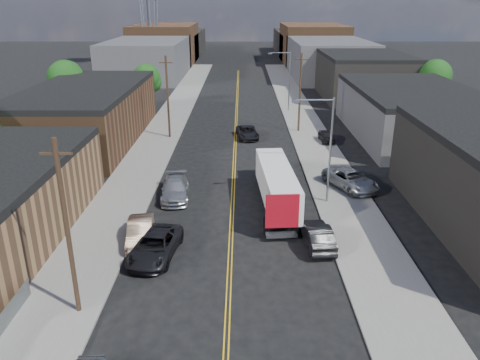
{
  "coord_description": "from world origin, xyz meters",
  "views": [
    {
      "loc": [
        0.74,
        -11.43,
        16.11
      ],
      "look_at": [
        0.64,
        23.85,
        2.5
      ],
      "focal_mm": 35.0,
      "sensor_mm": 36.0,
      "label": 1
    }
  ],
  "objects_px": {
    "semi_truck": "(276,180)",
    "car_right_lot_a": "(351,179)",
    "car_left_c": "(155,246)",
    "car_right_oncoming": "(317,235)",
    "car_right_lot_c": "(327,136)",
    "car_ahead_truck": "(247,132)",
    "car_left_b": "(140,232)",
    "car_left_d": "(175,189)"
  },
  "relations": [
    {
      "from": "semi_truck",
      "to": "car_right_lot_a",
      "type": "bearing_deg",
      "value": 19.33
    },
    {
      "from": "car_left_c",
      "to": "car_right_oncoming",
      "type": "height_order",
      "value": "car_right_oncoming"
    },
    {
      "from": "car_right_oncoming",
      "to": "car_right_lot_c",
      "type": "relative_size",
      "value": 1.27
    },
    {
      "from": "car_right_oncoming",
      "to": "car_right_lot_a",
      "type": "xyz_separation_m",
      "value": [
        4.58,
        10.47,
        0.17
      ]
    },
    {
      "from": "semi_truck",
      "to": "car_right_lot_c",
      "type": "distance_m",
      "value": 19.41
    },
    {
      "from": "car_ahead_truck",
      "to": "car_right_lot_a",
      "type": "bearing_deg",
      "value": -68.55
    },
    {
      "from": "car_left_b",
      "to": "car_ahead_truck",
      "type": "height_order",
      "value": "car_left_b"
    },
    {
      "from": "car_right_oncoming",
      "to": "car_ahead_truck",
      "type": "distance_m",
      "value": 27.78
    },
    {
      "from": "car_left_c",
      "to": "car_right_lot_c",
      "type": "relative_size",
      "value": 1.51
    },
    {
      "from": "car_left_c",
      "to": "car_left_d",
      "type": "bearing_deg",
      "value": 97.61
    },
    {
      "from": "car_right_oncoming",
      "to": "car_right_lot_c",
      "type": "distance_m",
      "value": 25.84
    },
    {
      "from": "car_left_d",
      "to": "car_right_lot_c",
      "type": "height_order",
      "value": "car_left_d"
    },
    {
      "from": "semi_truck",
      "to": "car_right_lot_c",
      "type": "xyz_separation_m",
      "value": [
        7.4,
        17.91,
        -1.25
      ]
    },
    {
      "from": "semi_truck",
      "to": "car_right_lot_c",
      "type": "relative_size",
      "value": 3.64
    },
    {
      "from": "car_left_b",
      "to": "car_left_d",
      "type": "distance_m",
      "value": 8.12
    },
    {
      "from": "car_left_c",
      "to": "car_right_oncoming",
      "type": "bearing_deg",
      "value": 15.47
    },
    {
      "from": "car_left_d",
      "to": "car_ahead_truck",
      "type": "xyz_separation_m",
      "value": [
        6.5,
        18.93,
        -0.09
      ]
    },
    {
      "from": "car_left_d",
      "to": "car_left_b",
      "type": "bearing_deg",
      "value": -105.11
    },
    {
      "from": "car_right_oncoming",
      "to": "car_right_lot_a",
      "type": "bearing_deg",
      "value": -117.67
    },
    {
      "from": "car_left_b",
      "to": "car_ahead_truck",
      "type": "xyz_separation_m",
      "value": [
        7.9,
        26.93,
        -0.08
      ]
    },
    {
      "from": "car_right_oncoming",
      "to": "car_left_b",
      "type": "bearing_deg",
      "value": -6.24
    },
    {
      "from": "car_left_c",
      "to": "car_right_lot_a",
      "type": "height_order",
      "value": "car_right_lot_a"
    },
    {
      "from": "car_left_b",
      "to": "car_right_lot_c",
      "type": "relative_size",
      "value": 1.28
    },
    {
      "from": "car_right_oncoming",
      "to": "car_ahead_truck",
      "type": "bearing_deg",
      "value": -84.64
    },
    {
      "from": "car_left_c",
      "to": "car_ahead_truck",
      "type": "distance_m",
      "value": 29.65
    },
    {
      "from": "car_ahead_truck",
      "to": "car_right_lot_c",
      "type": "bearing_deg",
      "value": -19.0
    },
    {
      "from": "semi_truck",
      "to": "car_right_lot_a",
      "type": "relative_size",
      "value": 2.36
    },
    {
      "from": "car_right_lot_c",
      "to": "car_right_lot_a",
      "type": "bearing_deg",
      "value": -94.47
    },
    {
      "from": "car_left_c",
      "to": "car_ahead_truck",
      "type": "xyz_separation_m",
      "value": [
        6.5,
        28.93,
        -0.08
      ]
    },
    {
      "from": "car_left_c",
      "to": "car_right_lot_a",
      "type": "distance_m",
      "value": 19.7
    },
    {
      "from": "car_left_d",
      "to": "car_right_lot_c",
      "type": "distance_m",
      "value": 23.26
    },
    {
      "from": "car_left_b",
      "to": "car_ahead_truck",
      "type": "bearing_deg",
      "value": 66.13
    },
    {
      "from": "car_left_c",
      "to": "car_ahead_truck",
      "type": "height_order",
      "value": "car_left_c"
    },
    {
      "from": "car_right_lot_a",
      "to": "car_left_b",
      "type": "bearing_deg",
      "value": -175.41
    },
    {
      "from": "car_right_lot_a",
      "to": "car_right_lot_c",
      "type": "bearing_deg",
      "value": 62.71
    },
    {
      "from": "car_right_lot_a",
      "to": "car_left_d",
      "type": "bearing_deg",
      "value": 161.45
    },
    {
      "from": "car_right_lot_c",
      "to": "car_left_c",
      "type": "bearing_deg",
      "value": -123.79
    },
    {
      "from": "semi_truck",
      "to": "car_right_oncoming",
      "type": "xyz_separation_m",
      "value": [
        2.44,
        -7.45,
        -1.25
      ]
    },
    {
      "from": "car_left_c",
      "to": "car_left_d",
      "type": "relative_size",
      "value": 1.02
    },
    {
      "from": "semi_truck",
      "to": "car_left_d",
      "type": "xyz_separation_m",
      "value": [
        -8.6,
        1.02,
        -1.23
      ]
    },
    {
      "from": "semi_truck",
      "to": "car_left_b",
      "type": "xyz_separation_m",
      "value": [
        -10.0,
        -6.98,
        -1.25
      ]
    },
    {
      "from": "car_ahead_truck",
      "to": "car_left_b",
      "type": "bearing_deg",
      "value": -113.22
    }
  ]
}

